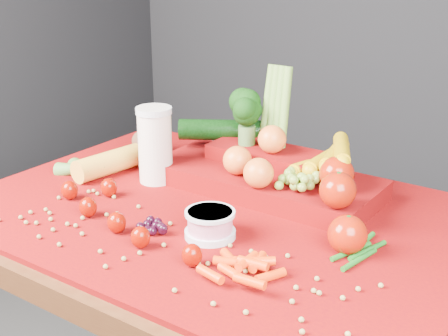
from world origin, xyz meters
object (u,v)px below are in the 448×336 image
Objects in this scene: table at (219,255)px; produce_mound at (273,166)px; milk_glass at (155,142)px; yogurt_bowl at (210,223)px.

produce_mound reaches higher than table.
table is 6.17× the size of milk_glass.
yogurt_bowl is (0.28, -0.16, -0.07)m from milk_glass.
table is 0.19m from yogurt_bowl.
table is 0.23m from produce_mound.
milk_glass reaches higher than table.
table is at bearing 118.12° from yogurt_bowl.
produce_mound is (-0.02, 0.27, 0.03)m from yogurt_bowl.
table is at bearing -103.46° from produce_mound.
produce_mound is at bearing 94.55° from yogurt_bowl.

